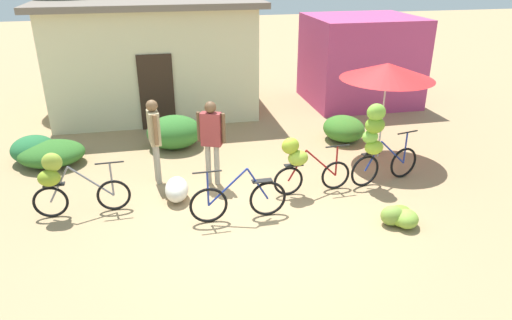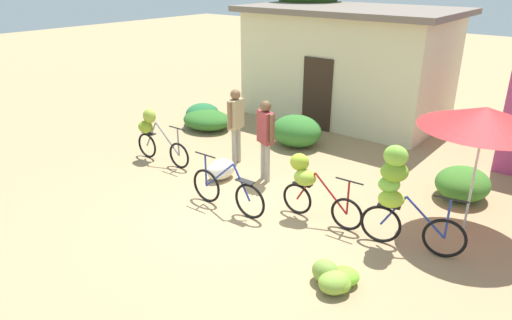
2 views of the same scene
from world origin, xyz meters
TOP-DOWN VIEW (x-y plane):
  - ground_plane at (0.00, 0.00)m, footprint 60.00×60.00m
  - building_low at (-1.50, 6.85)m, footprint 6.05×3.76m
  - hedge_bush_front_left at (-4.35, 3.55)m, footprint 0.95×0.99m
  - hedge_bush_front_right at (-3.91, 3.28)m, footprint 1.44×1.19m
  - hedge_bush_mid at (-1.17, 3.74)m, footprint 1.31×1.16m
  - hedge_bush_by_door at (3.04, 3.32)m, footprint 1.02×1.17m
  - market_umbrella at (3.45, 2.16)m, footprint 2.06×2.06m
  - bicycle_leftmost at (-3.23, 0.83)m, footprint 1.69×0.40m
  - bicycle_near_pile at (-0.25, 0.07)m, footprint 1.74×0.15m
  - bicycle_center_loaded at (1.11, 0.75)m, footprint 1.59×0.42m
  - bicycle_by_shop at (2.68, 0.83)m, footprint 1.62×0.57m
  - banana_pile_on_ground at (2.49, -0.72)m, footprint 0.75×0.85m
  - produce_sack at (-1.28, 1.01)m, footprint 0.51×0.74m
  - person_vendor at (-0.51, 1.57)m, footprint 0.54×0.34m
  - person_bystander at (-1.61, 1.90)m, footprint 0.25×0.58m

SIDE VIEW (x-z plane):
  - ground_plane at x=0.00m, z-range 0.00..0.00m
  - banana_pile_on_ground at x=2.49m, z-range -0.03..0.33m
  - produce_sack at x=-1.28m, z-range 0.00..0.44m
  - hedge_bush_front_right at x=-3.91m, z-range 0.00..0.53m
  - hedge_bush_front_left at x=-4.35m, z-range 0.00..0.59m
  - hedge_bush_by_door at x=3.04m, z-range 0.00..0.62m
  - bicycle_near_pile at x=-0.25m, z-range -0.13..0.87m
  - hedge_bush_mid at x=-1.17m, z-range 0.00..0.79m
  - bicycle_center_loaded at x=1.11m, z-range 0.09..1.29m
  - bicycle_leftmost at x=-3.23m, z-range 0.09..1.31m
  - bicycle_by_shop at x=2.68m, z-range 0.14..1.87m
  - person_vendor at x=-0.51m, z-range 0.21..1.96m
  - person_bystander at x=-1.61m, z-range 0.21..1.96m
  - building_low at x=-1.50m, z-range 0.02..3.24m
  - market_umbrella at x=3.45m, z-range 0.92..3.11m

